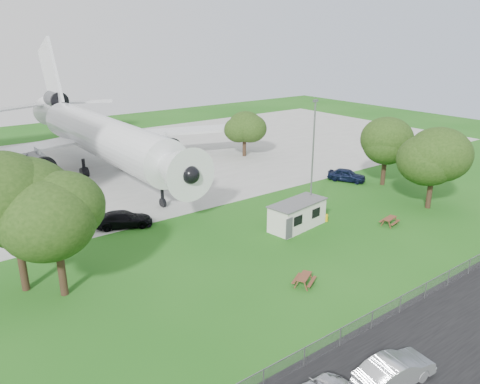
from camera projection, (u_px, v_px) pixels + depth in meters
ground at (292, 265)px, 38.34m from camera, size 160.00×160.00×0.00m
asphalt_strip at (439, 344)px, 28.51m from camera, size 120.00×8.00×0.02m
concrete_apron at (111, 166)px, 67.06m from camera, size 120.00×46.00×0.03m
airliner at (99, 134)px, 62.61m from camera, size 46.36×47.73×17.69m
site_cabin at (297, 215)px, 45.36m from camera, size 6.91×3.55×2.62m
picnic_west at (304, 285)px, 35.24m from camera, size 2.30×2.17×0.76m
picnic_east at (389, 225)px, 46.31m from camera, size 2.07×1.84×0.76m
fence at (390, 318)px, 31.15m from camera, size 58.00×0.04×1.30m
lamp_mast at (312, 163)px, 45.78m from camera, size 0.16×0.16×12.00m
tree_west_big at (12, 202)px, 32.39m from camera, size 8.37×8.37×11.09m
tree_west_small at (55, 219)px, 32.07m from camera, size 6.94×6.94×9.41m
tree_east_front at (434, 160)px, 49.17m from camera, size 6.85×6.85×8.84m
tree_east_back at (387, 142)px, 56.99m from camera, size 6.62×6.62×8.82m
tree_far_apron at (244, 129)px, 71.09m from camera, size 5.36×5.36×6.90m
car_centre_sedan at (395, 371)px, 25.05m from camera, size 5.03×2.22×1.61m
car_ne_hatch at (347, 175)px, 59.85m from camera, size 3.83×5.08×1.61m
car_apron_van at (124, 219)px, 45.59m from camera, size 5.94×4.26×1.60m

